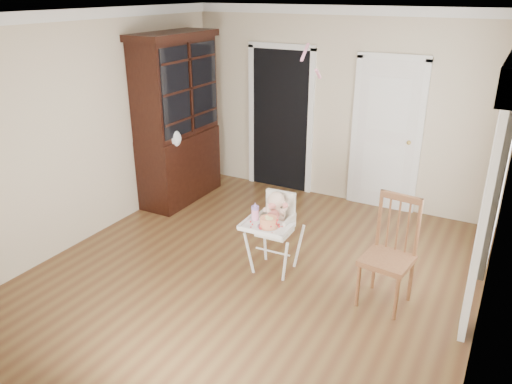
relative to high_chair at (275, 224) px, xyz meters
The scene contains 16 objects.
floor 0.61m from the high_chair, 129.14° to the right, with size 5.00×5.00×0.00m, color #56351D.
ceiling 2.15m from the high_chair, 129.14° to the right, with size 5.00×5.00×0.00m, color white.
wall_back 2.45m from the high_chair, 93.76° to the left, with size 4.50×4.50×0.00m, color beige.
wall_left 2.53m from the high_chair, behind, with size 5.00×5.00×0.00m, color beige.
wall_right 2.25m from the high_chair, ahead, with size 5.00×5.00×0.00m, color beige.
crown_molding 2.09m from the high_chair, 129.14° to the right, with size 4.50×5.00×0.12m, color white, non-canonical shape.
doorway 2.58m from the high_chair, 114.61° to the left, with size 1.06×0.05×2.22m.
closet_door 2.40m from the high_chair, 76.52° to the left, with size 0.96×0.09×2.13m.
window_right 2.24m from the high_chair, 16.84° to the left, with size 0.13×1.84×2.30m.
high_chair is the anchor object (origin of this frame).
baby 0.14m from the high_chair, 88.45° to the left, with size 0.28×0.21×0.43m.
cake 0.25m from the high_chair, 81.05° to the right, with size 0.23×0.23×0.11m.
sippy_cup 0.26m from the high_chair, 142.41° to the right, with size 0.08×0.08×0.20m.
china_cabinet 2.53m from the high_chair, 150.79° to the left, with size 0.63×1.41×2.37m.
dining_chair 1.24m from the high_chair, ahead, with size 0.50×0.50×1.10m.
streamer 2.00m from the high_chair, 99.31° to the left, with size 0.03×0.50×0.02m, color pink, non-canonical shape.
Camera 1 is at (2.27, -4.14, 2.92)m, focal length 35.00 mm.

